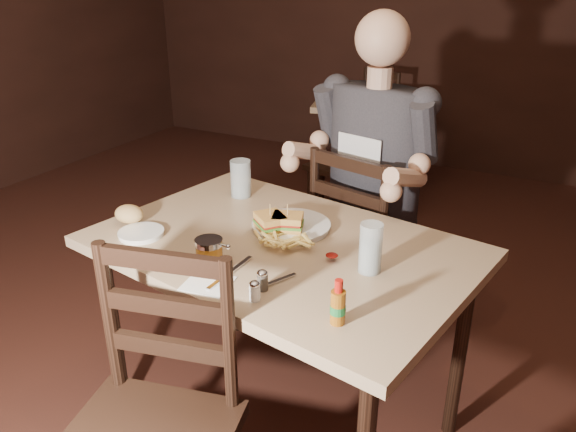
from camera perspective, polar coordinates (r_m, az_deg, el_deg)
The scene contains 23 objects.
room_shell at distance 1.72m, azimuth -9.00°, elevation 16.09°, with size 7.00×7.00×7.00m.
main_table at distance 1.94m, azimuth -0.69°, elevation -4.76°, with size 1.39×1.05×0.77m.
bg_table at distance 4.20m, azimuth 8.66°, elevation 10.61°, with size 0.99×0.99×0.77m.
chair_far at distance 2.58m, azimuth 8.34°, elevation -2.98°, with size 0.43×0.48×0.94m, color black, non-canonical shape.
bg_chair_far at distance 4.76m, azimuth 10.75°, elevation 9.21°, with size 0.42×0.46×0.91m, color black, non-canonical shape.
bg_chair_near at distance 3.77m, azimuth 5.58°, elevation 5.11°, with size 0.39×0.42×0.84m, color black, non-canonical shape.
diner at distance 2.35m, azimuth 8.37°, elevation 7.83°, with size 0.58×0.45×1.00m, color #312F34, non-canonical shape.
dinner_plate at distance 2.00m, azimuth 0.33°, elevation -1.11°, with size 0.27×0.27×0.02m, color white.
sandwich_left at distance 1.94m, azimuth -1.81°, elevation -0.21°, with size 0.11×0.09×0.09m, color gold, non-canonical shape.
sandwich_right at distance 1.94m, azimuth -0.05°, elevation -0.25°, with size 0.10×0.09×0.09m, color gold, non-canonical shape.
fries_pile at distance 1.87m, azimuth -0.70°, elevation -2.16°, with size 0.24×0.17×0.04m, color #EFCC68, non-canonical shape.
ketchup_dollop at distance 1.79m, azimuth 4.48°, elevation -4.01°, with size 0.04×0.04×0.01m, color maroon.
glass_left at distance 2.28m, azimuth -4.83°, elevation 3.81°, with size 0.08×0.08×0.15m, color silver.
glass_right at distance 1.72m, azimuth 8.39°, elevation -3.24°, with size 0.07×0.07×0.16m, color silver.
hot_sauce at distance 1.47m, azimuth 5.12°, elevation -8.68°, with size 0.04×0.04×0.13m, color #8A4D0F, non-canonical shape.
salt_shaker at distance 1.58m, azimuth -3.40°, elevation -7.66°, with size 0.03×0.03×0.06m, color white, non-canonical shape.
pepper_shaker at distance 1.63m, azimuth -2.61°, elevation -6.59°, with size 0.03×0.03×0.06m, color #38332D, non-canonical shape.
syrup_dispenser at distance 1.72m, azimuth -7.98°, elevation -4.02°, with size 0.09×0.09×0.11m, color #8A4D0F, non-canonical shape.
napkin at distance 1.69m, azimuth -8.14°, elevation -6.79°, with size 0.14×0.13×0.00m, color white.
knife at distance 1.73m, azimuth -5.89°, elevation -5.70°, with size 0.01×0.23×0.01m, color silver.
fork at distance 1.67m, azimuth -1.55°, elevation -6.77°, with size 0.01×0.17×0.01m, color silver.
side_plate at distance 2.02m, azimuth -14.69°, elevation -1.79°, with size 0.15×0.15×0.01m, color white.
bread_roll at distance 2.10m, azimuth -15.84°, elevation 0.21°, with size 0.11×0.09×0.06m, color tan.
Camera 1 is at (1.01, -1.37, 1.62)m, focal length 35.00 mm.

